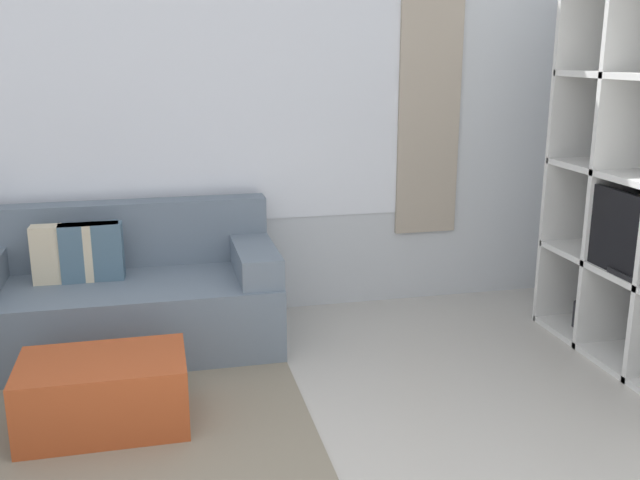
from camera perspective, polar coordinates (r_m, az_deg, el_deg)
name	(u,v)px	position (r m, az deg, el deg)	size (l,w,h in m)	color
wall_back	(198,114)	(4.71, -9.77, 9.93)	(6.26, 0.11, 2.70)	silver
couch_main	(122,297)	(4.45, -15.53, -4.39)	(1.81, 0.86, 0.84)	slate
ottoman	(104,394)	(3.60, -16.88, -11.69)	(0.77, 0.49, 0.35)	#B74C23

